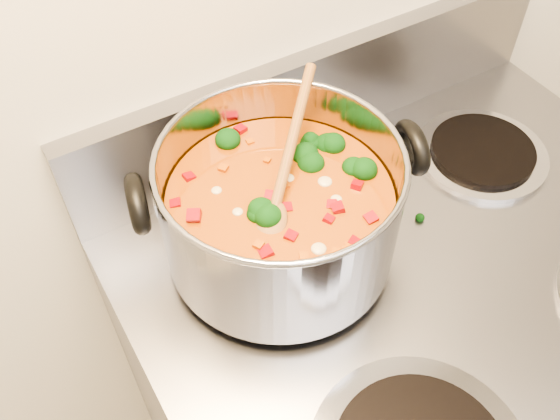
# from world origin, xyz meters

# --- Properties ---
(electric_range) EXTENTS (0.79, 0.72, 1.08)m
(electric_range) POSITION_xyz_m (-0.03, 1.16, 0.47)
(electric_range) COLOR gray
(electric_range) RESTS_ON ground
(stockpot) EXTENTS (0.36, 0.30, 0.18)m
(stockpot) POSITION_xyz_m (-0.20, 1.32, 1.01)
(stockpot) COLOR #98989F
(stockpot) RESTS_ON electric_range
(wooden_spoon) EXTENTS (0.19, 0.19, 0.10)m
(wooden_spoon) POSITION_xyz_m (-0.19, 1.32, 1.05)
(wooden_spoon) COLOR brown
(wooden_spoon) RESTS_ON stockpot
(cooktop_crumbs) EXTENTS (0.02, 0.04, 0.01)m
(cooktop_crumbs) POSITION_xyz_m (-0.09, 1.14, 0.92)
(cooktop_crumbs) COLOR black
(cooktop_crumbs) RESTS_ON electric_range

